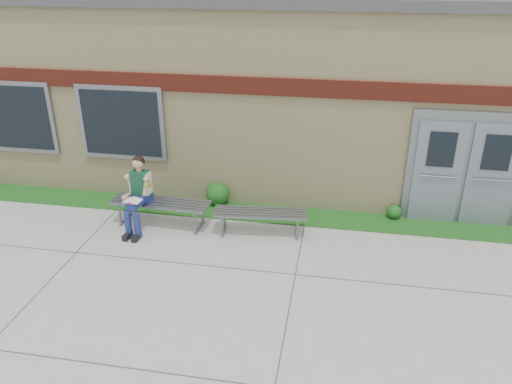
# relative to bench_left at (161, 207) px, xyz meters

# --- Properties ---
(ground) EXTENTS (80.00, 80.00, 0.00)m
(ground) POSITION_rel_bench_left_xyz_m (1.82, -1.80, -0.39)
(ground) COLOR #9E9E99
(ground) RESTS_ON ground
(grass_strip) EXTENTS (16.00, 0.80, 0.02)m
(grass_strip) POSITION_rel_bench_left_xyz_m (1.82, 0.80, -0.38)
(grass_strip) COLOR #124314
(grass_strip) RESTS_ON ground
(school_building) EXTENTS (16.20, 6.22, 4.20)m
(school_building) POSITION_rel_bench_left_xyz_m (1.82, 4.19, 1.71)
(school_building) COLOR beige
(school_building) RESTS_ON ground
(bench_left) EXTENTS (2.00, 0.65, 0.51)m
(bench_left) POSITION_rel_bench_left_xyz_m (0.00, 0.00, 0.00)
(bench_left) COLOR slate
(bench_left) RESTS_ON ground
(bench_right) EXTENTS (1.83, 0.68, 0.46)m
(bench_right) POSITION_rel_bench_left_xyz_m (2.00, 0.00, -0.04)
(bench_right) COLOR slate
(bench_right) RESTS_ON ground
(girl) EXTENTS (0.52, 0.89, 1.48)m
(girl) POSITION_rel_bench_left_xyz_m (-0.35, -0.22, 0.38)
(girl) COLOR navy
(girl) RESTS_ON ground
(shrub_mid) EXTENTS (0.48, 0.48, 0.48)m
(shrub_mid) POSITION_rel_bench_left_xyz_m (0.89, 1.05, -0.13)
(shrub_mid) COLOR #124314
(shrub_mid) RESTS_ON grass_strip
(shrub_east) EXTENTS (0.28, 0.28, 0.28)m
(shrub_east) POSITION_rel_bench_left_xyz_m (4.60, 1.05, -0.23)
(shrub_east) COLOR #124314
(shrub_east) RESTS_ON grass_strip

